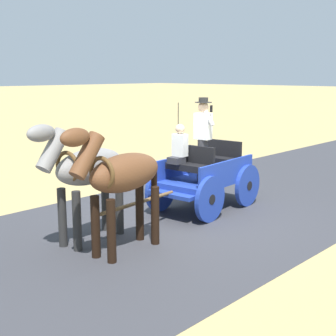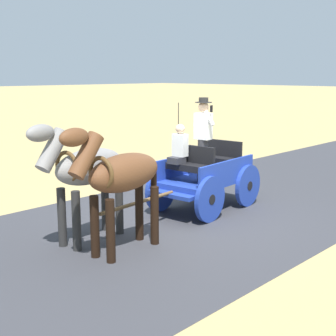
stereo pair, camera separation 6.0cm
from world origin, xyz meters
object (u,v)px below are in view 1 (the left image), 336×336
Objects in this scene: horse_drawn_carriage at (203,174)px; horse_near_side at (121,176)px; horse_off_side at (86,170)px; traffic_cone at (205,166)px.

horse_drawn_carriage is 3.10m from horse_near_side.
horse_near_side is 1.00× the size of horse_off_side.
horse_near_side is at bearing 117.05° from traffic_cone.
horse_off_side is 4.42× the size of traffic_cone.
horse_near_side is 4.42× the size of traffic_cone.
horse_near_side is 0.85m from horse_off_side.
horse_off_side is at bearing 87.06° from horse_drawn_carriage.
traffic_cone is at bearing -62.95° from horse_near_side.
horse_drawn_carriage is 3.77m from traffic_cone.
horse_near_side is 6.71m from traffic_cone.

